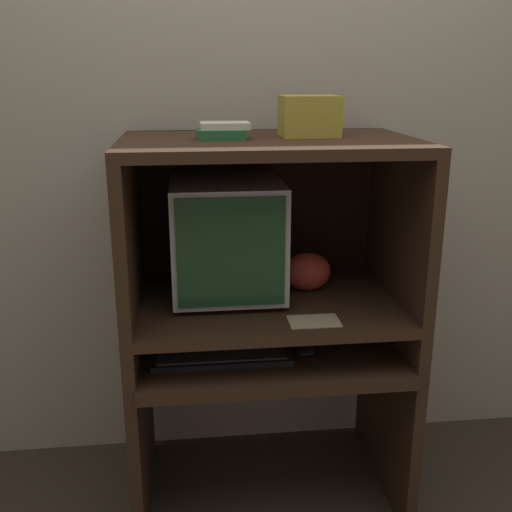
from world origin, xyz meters
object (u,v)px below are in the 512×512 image
Objects in this scene: crt_monitor at (227,237)px; mouse at (306,352)px; keyboard at (222,357)px; storage_box at (309,116)px; book_stack at (223,131)px; snack_bag at (307,272)px.

mouse is (0.26, -0.21, -0.37)m from crt_monitor.
keyboard is 0.87m from storage_box.
keyboard is 2.76× the size of book_stack.
storage_box is at bearing 10.74° from book_stack.
snack_bag reaches higher than mouse.
book_stack is (-0.27, 0.13, 0.75)m from mouse.
snack_bag is at bearing 64.04° from storage_box.
storage_box is (0.03, 0.19, 0.79)m from mouse.
keyboard is 2.73× the size of snack_bag.
book_stack is at bearing 79.72° from keyboard.
storage_box reaches higher than snack_bag.
keyboard is 0.76m from book_stack.
crt_monitor is at bearing -177.57° from snack_bag.
crt_monitor is 0.49m from mouse.
mouse reaches higher than keyboard.
crt_monitor is at bearing 79.78° from keyboard.
keyboard is at bearing -100.22° from crt_monitor.
storage_box is (-0.01, -0.03, 0.57)m from snack_bag.
snack_bag is (0.30, 0.01, -0.15)m from crt_monitor.
snack_bag is at bearing 2.43° from crt_monitor.
mouse is 0.34× the size of storage_box.
mouse is at bearing -38.74° from crt_monitor.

